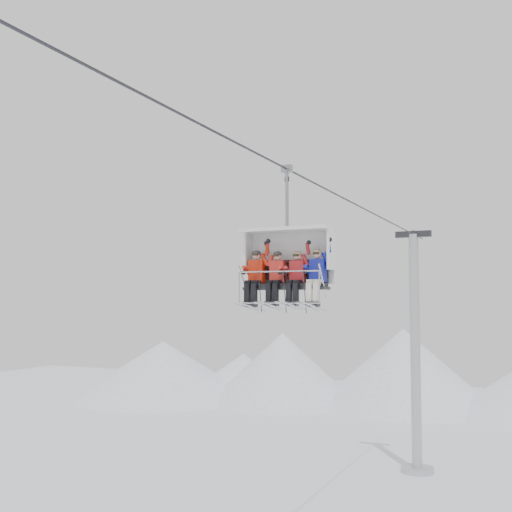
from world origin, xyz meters
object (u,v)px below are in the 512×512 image
at_px(skier_center_left, 277,276).
at_px(skier_center_right, 296,276).
at_px(skier_far_left, 255,275).
at_px(skier_far_right, 317,275).
at_px(lift_tower_right, 416,367).
at_px(chairlift_carrier, 289,259).

bearing_deg(skier_center_left, skier_center_right, -0.19).
height_order(skier_far_left, skier_far_right, skier_far_left).
xyz_separation_m(lift_tower_right, chairlift_carrier, (0.00, -19.69, 4.94)).
xyz_separation_m(skier_far_left, skier_center_right, (1.26, -0.01, -0.03)).
height_order(skier_center_left, skier_center_right, skier_center_left).
height_order(lift_tower_right, chairlift_carrier, lift_tower_right).
bearing_deg(lift_tower_right, skier_center_right, -89.01).
distance_m(lift_tower_right, chairlift_carrier, 20.30).
relative_size(skier_far_left, skier_center_left, 1.03).
distance_m(skier_far_left, skier_center_right, 1.26).
height_order(chairlift_carrier, skier_far_left, chairlift_carrier).
bearing_deg(chairlift_carrier, skier_far_right, -18.08).
bearing_deg(chairlift_carrier, skier_center_left, -129.66).
bearing_deg(skier_center_left, lift_tower_right, 89.27).
height_order(chairlift_carrier, skier_center_right, chairlift_carrier).
xyz_separation_m(lift_tower_right, skier_far_left, (-0.91, -19.99, 4.47)).
relative_size(chairlift_carrier, skier_far_left, 2.28).
distance_m(skier_center_right, skier_far_right, 0.59).
relative_size(lift_tower_right, skier_far_right, 7.89).
relative_size(lift_tower_right, skier_center_right, 7.99).
distance_m(chairlift_carrier, skier_far_right, 1.10).
relative_size(lift_tower_right, skier_center_left, 7.99).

